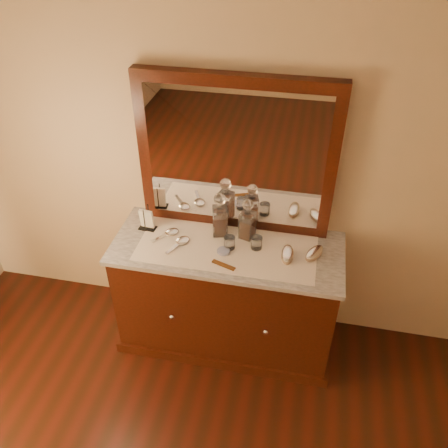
{
  "coord_description": "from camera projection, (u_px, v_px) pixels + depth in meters",
  "views": [
    {
      "loc": [
        0.43,
        -0.21,
        2.69
      ],
      "look_at": [
        0.0,
        1.85,
        1.1
      ],
      "focal_mm": 37.02,
      "sensor_mm": 36.0,
      "label": 1
    }
  ],
  "objects": [
    {
      "name": "decanter_right",
      "position": [
        247.0,
        223.0,
        2.87
      ],
      "size": [
        0.11,
        0.11,
        0.28
      ],
      "color": "brown",
      "rests_on": "lace_runner"
    },
    {
      "name": "pin_dish",
      "position": [
        223.0,
        251.0,
        2.82
      ],
      "size": [
        0.09,
        0.09,
        0.01
      ],
      "primitive_type": "cylinder",
      "rotation": [
        0.0,
        0.0,
        -0.09
      ],
      "color": "white",
      "rests_on": "lace_runner"
    },
    {
      "name": "hand_mirror_outer",
      "position": [
        169.0,
        233.0,
        2.95
      ],
      "size": [
        0.16,
        0.19,
        0.02
      ],
      "color": "silver",
      "rests_on": "lace_runner"
    },
    {
      "name": "brush_far",
      "position": [
        314.0,
        253.0,
        2.77
      ],
      "size": [
        0.14,
        0.17,
        0.04
      ],
      "color": "#94755B",
      "rests_on": "lace_runner"
    },
    {
      "name": "comb",
      "position": [
        224.0,
        265.0,
        2.72
      ],
      "size": [
        0.15,
        0.07,
        0.01
      ],
      "primitive_type": "cube",
      "rotation": [
        0.0,
        0.0,
        -0.33
      ],
      "color": "brown",
      "rests_on": "lace_runner"
    },
    {
      "name": "lace_runner",
      "position": [
        227.0,
        248.0,
        2.85
      ],
      "size": [
        1.1,
        0.45,
        0.0
      ],
      "primitive_type": "cube",
      "color": "white",
      "rests_on": "marble_top"
    },
    {
      "name": "knob_left",
      "position": [
        172.0,
        317.0,
        2.93
      ],
      "size": [
        0.04,
        0.04,
        0.04
      ],
      "primitive_type": "sphere",
      "color": "silver",
      "rests_on": "dresser_cabinet"
    },
    {
      "name": "mirror_glass",
      "position": [
        235.0,
        159.0,
        2.73
      ],
      "size": [
        1.06,
        0.01,
        0.86
      ],
      "primitive_type": "cube",
      "color": "white",
      "rests_on": "marble_top"
    },
    {
      "name": "dresser_cabinet",
      "position": [
        227.0,
        296.0,
        3.13
      ],
      "size": [
        1.4,
        0.55,
        0.82
      ],
      "primitive_type": "cube",
      "color": "black",
      "rests_on": "floor"
    },
    {
      "name": "tumblers",
      "position": [
        243.0,
        243.0,
        2.83
      ],
      "size": [
        0.23,
        0.1,
        0.08
      ],
      "color": "white",
      "rests_on": "lace_runner"
    },
    {
      "name": "knob_right",
      "position": [
        266.0,
        332.0,
        2.84
      ],
      "size": [
        0.04,
        0.04,
        0.04
      ],
      "primitive_type": "sphere",
      "color": "silver",
      "rests_on": "dresser_cabinet"
    },
    {
      "name": "dresser_plinth",
      "position": [
        227.0,
        332.0,
        3.35
      ],
      "size": [
        1.46,
        0.59,
        0.08
      ],
      "primitive_type": "cube",
      "color": "black",
      "rests_on": "floor"
    },
    {
      "name": "decanter_left",
      "position": [
        220.0,
        219.0,
        2.9
      ],
      "size": [
        0.11,
        0.11,
        0.3
      ],
      "color": "brown",
      "rests_on": "lace_runner"
    },
    {
      "name": "hand_mirror_inner",
      "position": [
        181.0,
        242.0,
        2.88
      ],
      "size": [
        0.13,
        0.21,
        0.02
      ],
      "color": "silver",
      "rests_on": "lace_runner"
    },
    {
      "name": "mirror_frame",
      "position": [
        236.0,
        157.0,
        2.76
      ],
      "size": [
        1.2,
        0.08,
        1.0
      ],
      "primitive_type": "cube",
      "color": "black",
      "rests_on": "marble_top"
    },
    {
      "name": "napkin_rack",
      "position": [
        147.0,
        220.0,
        2.97
      ],
      "size": [
        0.12,
        0.08,
        0.17
      ],
      "color": "black",
      "rests_on": "marble_top"
    },
    {
      "name": "brush_near",
      "position": [
        287.0,
        255.0,
        2.76
      ],
      "size": [
        0.08,
        0.17,
        0.05
      ],
      "color": "#94755B",
      "rests_on": "lace_runner"
    },
    {
      "name": "marble_top",
      "position": [
        227.0,
        248.0,
        2.87
      ],
      "size": [
        1.44,
        0.59,
        0.03
      ],
      "primitive_type": "cube",
      "color": "silver",
      "rests_on": "dresser_cabinet"
    }
  ]
}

